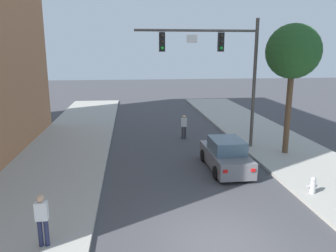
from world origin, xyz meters
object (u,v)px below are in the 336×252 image
object	(u,v)px
car_lead_grey	(226,155)
fire_hydrant	(313,185)
traffic_signal_mast	(222,59)
pedestrian_sidewalk_left_walker	(42,218)
street_tree_second	(293,52)
pedestrian_crossing_road	(184,126)

from	to	relation	value
car_lead_grey	fire_hydrant	xyz separation A→B (m)	(2.63, -3.55, -0.22)
traffic_signal_mast	pedestrian_sidewalk_left_walker	xyz separation A→B (m)	(-7.93, -9.51, -4.30)
car_lead_grey	street_tree_second	bearing A→B (deg)	24.74
pedestrian_sidewalk_left_walker	pedestrian_crossing_road	distance (m)	13.71
car_lead_grey	pedestrian_sidewalk_left_walker	distance (m)	9.59
street_tree_second	fire_hydrant	bearing A→B (deg)	-104.87
fire_hydrant	street_tree_second	xyz separation A→B (m)	(1.44, 5.43, 5.25)
pedestrian_crossing_road	fire_hydrant	xyz separation A→B (m)	(3.75, -9.62, -0.41)
fire_hydrant	street_tree_second	distance (m)	7.69
car_lead_grey	pedestrian_sidewalk_left_walker	bearing A→B (deg)	-140.15
pedestrian_sidewalk_left_walker	street_tree_second	xyz separation A→B (m)	(11.43, 8.02, 4.70)
traffic_signal_mast	pedestrian_crossing_road	xyz separation A→B (m)	(-1.69, 2.69, -4.45)
pedestrian_crossing_road	car_lead_grey	bearing A→B (deg)	-79.52
car_lead_grey	street_tree_second	distance (m)	6.74
fire_hydrant	car_lead_grey	bearing A→B (deg)	126.46
fire_hydrant	street_tree_second	bearing A→B (deg)	75.13
fire_hydrant	pedestrian_sidewalk_left_walker	bearing A→B (deg)	-165.47
pedestrian_sidewalk_left_walker	street_tree_second	bearing A→B (deg)	35.05
car_lead_grey	pedestrian_sidewalk_left_walker	world-z (taller)	pedestrian_sidewalk_left_walker
pedestrian_sidewalk_left_walker	fire_hydrant	size ratio (longest dim) A/B	2.28
street_tree_second	car_lead_grey	bearing A→B (deg)	-155.26
pedestrian_sidewalk_left_walker	pedestrian_crossing_road	xyz separation A→B (m)	(6.24, 12.21, -0.15)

